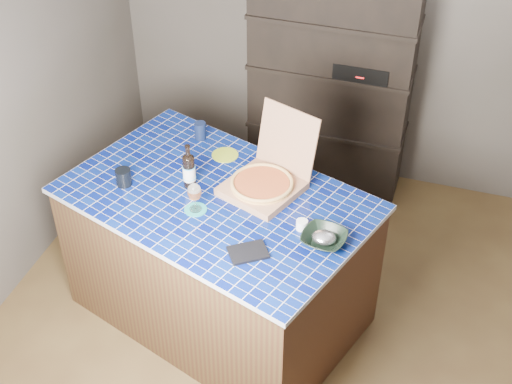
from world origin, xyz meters
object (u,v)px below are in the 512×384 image
(mead_bottle, at_px, (189,170))
(dvd_case, at_px, (248,252))
(wine_glass, at_px, (194,192))
(kitchen_island, at_px, (219,257))
(bowl, at_px, (324,239))
(pizza_box, at_px, (265,181))

(mead_bottle, distance_m, dvd_case, 0.70)
(wine_glass, xyz_separation_m, dvd_case, (0.40, -0.25, -0.12))
(wine_glass, distance_m, dvd_case, 0.49)
(wine_glass, bearing_deg, kitchen_island, 64.81)
(wine_glass, distance_m, bowl, 0.78)
(mead_bottle, bearing_deg, wine_glass, -60.10)
(pizza_box, distance_m, wine_glass, 0.45)
(mead_bottle, relative_size, dvd_case, 1.43)
(bowl, bearing_deg, wine_glass, 176.57)
(mead_bottle, bearing_deg, pizza_box, 13.43)
(mead_bottle, xyz_separation_m, wine_glass, (0.12, -0.20, 0.01))
(dvd_case, distance_m, bowl, 0.42)
(kitchen_island, xyz_separation_m, pizza_box, (0.25, 0.16, 0.55))
(wine_glass, relative_size, bowl, 0.75)
(mead_bottle, bearing_deg, bowl, -15.70)
(wine_glass, height_order, bowl, wine_glass)
(wine_glass, bearing_deg, dvd_case, -32.16)
(kitchen_island, distance_m, bowl, 0.89)
(pizza_box, relative_size, dvd_case, 2.95)
(pizza_box, distance_m, mead_bottle, 0.45)
(dvd_case, bearing_deg, mead_bottle, -166.40)
(kitchen_island, xyz_separation_m, mead_bottle, (-0.19, 0.05, 0.60))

